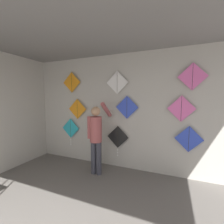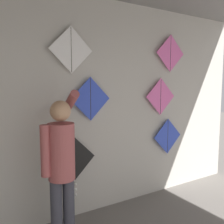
{
  "view_description": "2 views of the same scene",
  "coord_description": "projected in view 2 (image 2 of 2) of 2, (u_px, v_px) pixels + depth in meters",
  "views": [
    {
      "loc": [
        1.16,
        0.14,
        1.74
      ],
      "look_at": [
        -0.13,
        3.32,
        1.42
      ],
      "focal_mm": 24.0,
      "sensor_mm": 36.0,
      "label": 1
    },
    {
      "loc": [
        -1.25,
        0.73,
        1.72
      ],
      "look_at": [
        0.32,
        3.32,
        1.37
      ],
      "focal_mm": 40.0,
      "sensor_mm": 36.0,
      "label": 2
    }
  ],
  "objects": [
    {
      "name": "kite_4",
      "position": [
        90.0,
        99.0,
        3.15
      ],
      "size": [
        0.55,
        0.01,
        0.55
      ],
      "color": "blue"
    },
    {
      "name": "kite_7",
      "position": [
        71.0,
        50.0,
        2.95
      ],
      "size": [
        0.55,
        0.01,
        0.55
      ],
      "color": "white"
    },
    {
      "name": "back_panel",
      "position": [
        77.0,
        109.0,
        3.16
      ],
      "size": [
        5.76,
        0.06,
        2.8
      ],
      "primitive_type": "cube",
      "color": "#BCB7AD",
      "rests_on": "ground"
    },
    {
      "name": "kite_8",
      "position": [
        170.0,
        53.0,
        3.77
      ],
      "size": [
        0.55,
        0.01,
        0.55
      ],
      "color": "pink"
    },
    {
      "name": "shopkeeper",
      "position": [
        61.0,
        162.0,
        2.51
      ],
      "size": [
        0.42,
        0.58,
        1.66
      ],
      "rotation": [
        0.0,
        0.0,
        0.04
      ],
      "color": "#383842",
      "rests_on": "ground"
    },
    {
      "name": "kite_5",
      "position": [
        161.0,
        97.0,
        3.75
      ],
      "size": [
        0.55,
        0.01,
        0.55
      ],
      "color": "pink"
    },
    {
      "name": "kite_2",
      "position": [
        168.0,
        136.0,
        3.91
      ],
      "size": [
        0.55,
        0.01,
        0.55
      ],
      "color": "blue"
    },
    {
      "name": "kite_1",
      "position": [
        75.0,
        162.0,
        3.12
      ],
      "size": [
        0.55,
        0.04,
        0.76
      ],
      "color": "black"
    }
  ]
}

